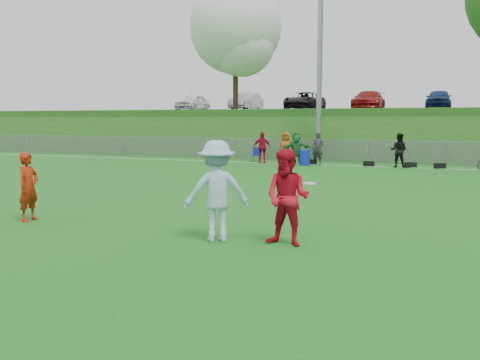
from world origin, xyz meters
The scene contains 16 objects.
ground centered at (0.00, 0.00, 0.00)m, with size 120.00×120.00×0.00m, color #1F6816.
sideline_far centered at (0.00, 18.00, 0.01)m, with size 60.00×0.10×0.01m, color white.
fence centered at (0.00, 20.00, 0.65)m, with size 58.00×0.06×1.30m.
light_pole centered at (-3.00, 20.80, 6.71)m, with size 1.20×0.40×12.15m.
berm centered at (0.00, 31.00, 1.50)m, with size 120.00×18.00×3.00m, color #1E5718.
parking_lot centered at (0.00, 33.00, 3.05)m, with size 120.00×12.00×0.10m, color black.
tree_white_flowering centered at (-9.84, 24.92, 8.32)m, with size 6.30×6.30×8.78m.
car_row centered at (-1.17, 32.00, 3.82)m, with size 32.04×5.18×1.44m.
spectator_row centered at (-2.66, 18.00, 0.85)m, with size 8.22×1.02×1.69m.
gear_bags centered at (0.94, 18.10, 0.13)m, with size 6.99×0.46×0.26m.
player_red_left centered at (-4.68, 0.06, 0.81)m, with size 0.59×0.39×1.62m, color #A2200B.
player_red_center centered at (1.69, 0.03, 0.91)m, with size 0.89×0.69×1.83m, color red.
player_blue centered at (0.29, -0.14, 0.99)m, with size 1.28×0.74×1.98m, color #A3C0E2.
frisbee centered at (1.89, 0.80, 1.11)m, with size 0.27×0.27×0.02m.
recycling_bin centered at (-2.81, 17.28, 0.40)m, with size 0.53×0.53×0.80m, color #0F22AD.
camp_chair centered at (-6.09, 18.82, 0.24)m, with size 0.53×0.54×0.80m.
Camera 1 is at (4.68, -9.52, 2.39)m, focal length 40.00 mm.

